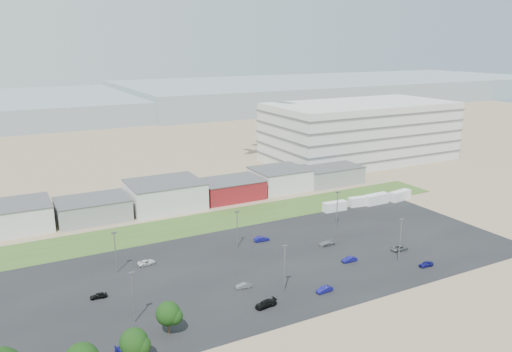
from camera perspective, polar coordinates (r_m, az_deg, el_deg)
ground at (r=101.63m, az=6.02°, el=-14.26°), size 700.00×700.00×0.00m
parking_lot at (r=119.08m, az=2.61°, el=-9.62°), size 120.00×50.00×0.01m
grass_strip at (r=143.63m, az=-5.66°, el=-5.29°), size 160.00×16.00×0.02m
hills_backdrop at (r=401.00m, az=-14.93°, el=7.95°), size 700.00×200.00×9.00m
building_row at (r=154.71m, az=-14.25°, el=-2.64°), size 170.00×20.00×8.00m
parking_garage at (r=222.17m, az=11.77°, el=5.01°), size 80.00×40.00×25.00m
box_trailer_a at (r=154.00m, az=8.98°, el=-3.45°), size 7.72×2.77×2.85m
box_trailer_b at (r=160.25m, az=11.81°, el=-2.85°), size 7.87×3.40×2.86m
box_trailer_c at (r=163.14m, az=13.58°, el=-2.57°), size 8.62×2.93×3.21m
box_trailer_d at (r=169.12m, az=16.14°, el=-2.15°), size 8.54×3.81×3.09m
tree_right at (r=84.87m, az=-13.76°, el=-18.23°), size 4.79×4.79×7.18m
tree_near at (r=91.42m, az=-10.00°, el=-15.49°), size 4.64×4.64×6.96m
lightpole_front_l at (r=95.42m, az=-13.86°, el=-13.33°), size 1.16×0.48×9.88m
lightpole_front_m at (r=103.35m, az=3.27°, el=-10.52°), size 1.19×0.50×10.11m
lightpole_front_r at (r=121.28m, az=16.14°, el=-7.08°), size 1.23×0.51×10.45m
lightpole_back_l at (r=115.55m, az=-15.77°, el=-8.42°), size 1.12×0.47×9.51m
lightpole_back_m at (r=124.40m, az=-2.16°, el=-6.14°), size 1.12×0.47×9.53m
lightpole_back_r at (r=138.91m, az=9.24°, el=-3.85°), size 1.23×0.51×10.42m
parked_car_0 at (r=129.03m, az=16.01°, el=-7.94°), size 4.38×2.34×1.17m
parked_car_1 at (r=120.06m, az=10.63°, el=-9.34°), size 3.81×1.50×1.23m
parked_car_2 at (r=122.12m, az=18.86°, el=-9.50°), size 3.62×1.62×1.21m
parked_car_3 at (r=99.61m, az=1.12°, el=-14.39°), size 4.69×2.32×1.31m
parked_car_4 at (r=106.47m, az=-1.43°, el=-12.41°), size 3.45×1.59×1.10m
parked_car_5 at (r=107.37m, az=-17.56°, el=-12.90°), size 3.43×1.64×1.13m
parked_car_9 at (r=119.34m, az=-12.40°, el=-9.62°), size 4.27×2.28×1.14m
parked_car_10 at (r=90.02m, az=-14.48°, el=-18.44°), size 4.06×1.68×1.18m
parked_car_11 at (r=129.59m, az=0.64°, el=-7.20°), size 4.07×1.66×1.31m
parked_car_12 at (r=128.33m, az=8.08°, el=-7.60°), size 4.24×1.88×1.21m
parked_car_13 at (r=105.76m, az=7.84°, el=-12.71°), size 3.79×1.54×1.22m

